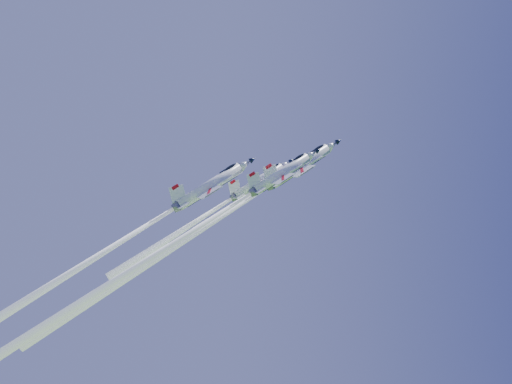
{
  "coord_description": "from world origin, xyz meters",
  "views": [
    {
      "loc": [
        -11.66,
        -99.13,
        63.17
      ],
      "look_at": [
        0.0,
        0.0,
        87.32
      ],
      "focal_mm": 40.0,
      "sensor_mm": 36.0,
      "label": 1
    }
  ],
  "objects": [
    {
      "name": "jet_left",
      "position": [
        -7.99,
        4.32,
        84.28
      ],
      "size": [
        30.84,
        10.92,
        27.26
      ],
      "rotation": [
        0.63,
        0.27,
        -1.33
      ],
      "color": "white"
    },
    {
      "name": "jet_slot",
      "position": [
        -26.44,
        -1.13,
        75.55
      ],
      "size": [
        49.36,
        19.5,
        45.08
      ],
      "rotation": [
        0.63,
        0.27,
        -1.33
      ],
      "color": "white"
    },
    {
      "name": "jet_lead",
      "position": [
        -9.46,
        0.19,
        80.45
      ],
      "size": [
        48.73,
        19.21,
        44.47
      ],
      "rotation": [
        0.63,
        0.27,
        -1.33
      ],
      "color": "white"
    },
    {
      "name": "jet_right",
      "position": [
        -14.77,
        -7.41,
        76.31
      ],
      "size": [
        47.03,
        19.21,
        43.4
      ],
      "rotation": [
        0.63,
        0.27,
        -1.33
      ],
      "color": "white"
    }
  ]
}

